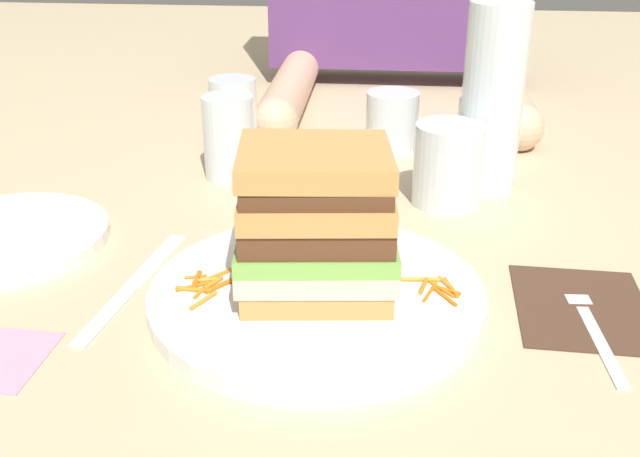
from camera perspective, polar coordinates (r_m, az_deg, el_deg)
ground_plane at (r=0.66m, az=0.61°, el=-4.60°), size 3.00×3.00×0.00m
main_plate at (r=0.63m, az=-0.26°, el=-5.05°), size 0.28×0.28×0.02m
sandwich at (r=0.60m, az=-0.28°, el=0.43°), size 0.14×0.12×0.12m
carrot_shred_0 at (r=0.65m, az=-7.89°, el=-3.58°), size 0.02×0.03×0.00m
carrot_shred_1 at (r=0.65m, az=-9.38°, el=-3.62°), size 0.02×0.01×0.00m
carrot_shred_2 at (r=0.64m, az=-9.60°, el=-4.34°), size 0.03×0.02×0.00m
carrot_shred_3 at (r=0.63m, az=-9.54°, el=-4.57°), size 0.03×0.01×0.00m
carrot_shred_4 at (r=0.63m, az=-7.59°, el=-4.29°), size 0.02×0.03×0.00m
carrot_shred_5 at (r=0.63m, az=-9.05°, el=-4.74°), size 0.01×0.02×0.00m
carrot_shred_6 at (r=0.64m, az=-9.31°, el=-3.89°), size 0.01×0.03×0.00m
carrot_shred_7 at (r=0.64m, az=-8.59°, el=-3.87°), size 0.02×0.01×0.00m
carrot_shred_8 at (r=0.64m, az=-8.09°, el=-4.10°), size 0.01×0.02×0.00m
carrot_shred_9 at (r=0.61m, az=-8.80°, el=-5.40°), size 0.02×0.03×0.00m
carrot_shred_10 at (r=0.63m, az=9.70°, el=-4.63°), size 0.02×0.01×0.00m
carrot_shred_11 at (r=0.62m, az=9.37°, el=-5.04°), size 0.02×0.03×0.00m
carrot_shred_12 at (r=0.63m, az=9.19°, el=-4.54°), size 0.02×0.03×0.00m
carrot_shred_13 at (r=0.64m, az=7.63°, el=-3.83°), size 0.03×0.01×0.00m
carrot_shred_14 at (r=0.64m, az=9.88°, el=-4.42°), size 0.01×0.03×0.00m
carrot_shred_15 at (r=0.63m, az=8.32°, el=-4.76°), size 0.01×0.03×0.00m
carrot_shred_16 at (r=0.63m, az=7.83°, el=-4.31°), size 0.01×0.02×0.00m
carrot_shred_17 at (r=0.64m, az=9.45°, el=-4.05°), size 0.01×0.02×0.00m
napkin_dark at (r=0.67m, az=19.20°, el=-5.60°), size 0.11×0.14×0.00m
fork at (r=0.65m, az=19.75°, el=-6.38°), size 0.02×0.17×0.00m
knife at (r=0.68m, az=-14.11°, el=-4.30°), size 0.04×0.20×0.00m
juice_glass at (r=0.82m, az=9.60°, el=4.46°), size 0.07×0.07×0.09m
water_bottle at (r=0.85m, az=12.99°, el=10.52°), size 0.07×0.07×0.27m
empty_tumbler_0 at (r=0.89m, az=-6.89°, el=6.87°), size 0.06×0.06×0.10m
empty_tumbler_1 at (r=0.99m, az=-6.55°, el=8.61°), size 0.06×0.06×0.09m
empty_tumbler_2 at (r=0.98m, az=5.47°, el=8.07°), size 0.07×0.07×0.08m
empty_tumbler_3 at (r=0.98m, az=12.59°, el=7.43°), size 0.08×0.08×0.07m
side_plate at (r=0.79m, az=-22.63°, el=-0.61°), size 0.19×0.19×0.01m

